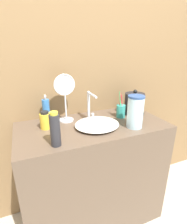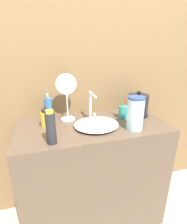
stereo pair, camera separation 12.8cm
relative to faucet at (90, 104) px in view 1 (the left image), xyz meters
The scene contains 11 objects.
wall_back 0.33m from the faucet, 95.31° to the left, with size 6.00×0.04×2.60m.
vanity_counter 0.59m from the faucet, 99.54° to the right, with size 1.11×0.54×0.90m.
sink_basin 0.18m from the faucet, 91.71° to the right, with size 0.33×0.30×0.04m.
faucet is the anchor object (origin of this frame).
electric_kettle 0.40m from the faucet, ahead, with size 0.18×0.18×0.21m.
toothbrush_cup 0.27m from the faucet, 11.22° to the right, with size 0.07×0.07×0.22m.
lotion_bottle 0.34m from the faucet, 164.39° to the left, with size 0.05×0.05×0.21m.
shampoo_bottle 0.36m from the faucet, behind, with size 0.07×0.07×0.13m.
mouthwash_bottle 0.44m from the faucet, 138.39° to the right, with size 0.06×0.06×0.21m.
vanity_mirror 0.21m from the faucet, 165.58° to the left, with size 0.16×0.11×0.37m.
water_pitcher 0.35m from the faucet, 46.14° to the right, with size 0.12×0.12×0.23m.
Camera 1 is at (-0.45, -0.84, 1.45)m, focal length 28.00 mm.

